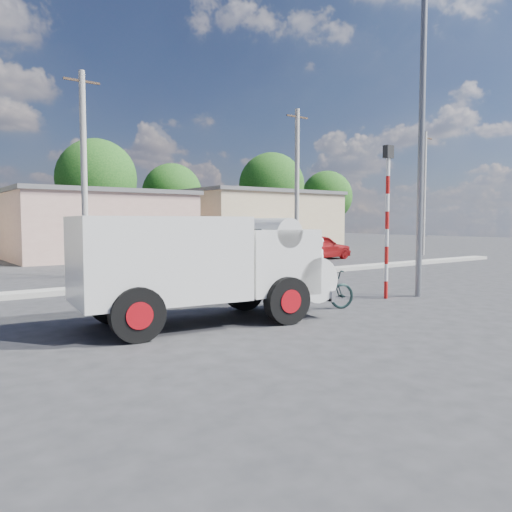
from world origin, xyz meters
TOP-DOWN VIEW (x-y plane):
  - ground_plane at (0.00, 0.00)m, footprint 120.00×120.00m
  - median at (0.00, 8.00)m, footprint 40.00×0.80m
  - truck at (-2.71, 1.62)m, footprint 5.82×2.78m
  - bicycle at (0.35, 1.30)m, footprint 2.03×1.23m
  - cyclist at (0.35, 1.30)m, footprint 0.53×0.65m
  - car_cream at (11.53, 17.69)m, footprint 4.77×2.51m
  - car_red at (11.93, 13.37)m, footprint 4.40×2.00m
  - traffic_pole at (3.20, 1.50)m, footprint 0.28×0.18m
  - streetlight at (4.14, 1.20)m, footprint 2.34×0.22m
  - building_row at (1.10, 22.00)m, footprint 37.80×7.30m
  - tree_row at (7.45, 28.53)m, footprint 51.24×7.43m
  - utility_poles at (3.25, 12.00)m, footprint 35.40×0.24m

SIDE VIEW (x-z plane):
  - ground_plane at x=0.00m, z-range 0.00..0.00m
  - median at x=0.00m, z-range 0.00..0.16m
  - bicycle at x=0.35m, z-range 0.00..1.01m
  - car_red at x=11.93m, z-range 0.00..1.46m
  - car_cream at x=11.53m, z-range 0.00..1.50m
  - cyclist at x=0.35m, z-range 0.00..1.55m
  - truck at x=-2.71m, z-range 0.13..2.45m
  - building_row at x=1.10m, z-range -0.09..4.35m
  - traffic_pole at x=3.20m, z-range 0.41..4.77m
  - utility_poles at x=3.25m, z-range 0.07..8.07m
  - tree_row at x=7.45m, z-range 0.75..9.17m
  - streetlight at x=4.14m, z-range 0.46..9.46m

